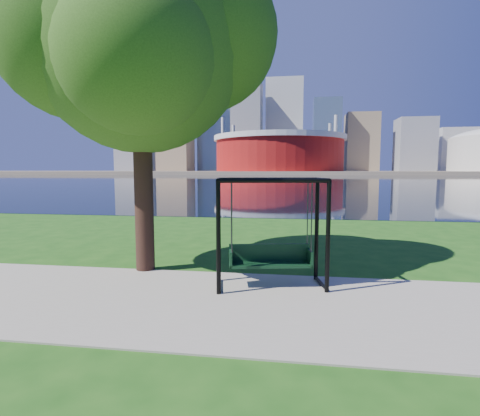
# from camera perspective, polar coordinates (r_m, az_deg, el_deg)

# --- Properties ---
(ground) EXTENTS (900.00, 900.00, 0.00)m
(ground) POSITION_cam_1_polar(r_m,az_deg,el_deg) (7.60, 1.16, -13.23)
(ground) COLOR #1E5114
(ground) RESTS_ON ground
(path) EXTENTS (120.00, 4.00, 0.03)m
(path) POSITION_cam_1_polar(r_m,az_deg,el_deg) (7.13, 0.63, -14.41)
(path) COLOR #9E937F
(path) RESTS_ON ground
(river) EXTENTS (900.00, 180.00, 0.02)m
(river) POSITION_cam_1_polar(r_m,az_deg,el_deg) (109.16, 8.06, 4.40)
(river) COLOR black
(river) RESTS_ON ground
(far_bank) EXTENTS (900.00, 228.00, 2.00)m
(far_bank) POSITION_cam_1_polar(r_m,az_deg,el_deg) (313.13, 8.39, 5.41)
(far_bank) COLOR #937F60
(far_bank) RESTS_ON ground
(stadium) EXTENTS (83.00, 83.00, 32.00)m
(stadium) POSITION_cam_1_polar(r_m,az_deg,el_deg) (242.66, 6.00, 8.49)
(stadium) COLOR maroon
(stadium) RESTS_ON far_bank
(skyline) EXTENTS (392.00, 66.00, 96.50)m
(skyline) POSITION_cam_1_polar(r_m,az_deg,el_deg) (328.27, 7.73, 11.54)
(skyline) COLOR gray
(skyline) RESTS_ON far_bank
(swing) EXTENTS (2.41, 1.41, 2.32)m
(swing) POSITION_cam_1_polar(r_m,az_deg,el_deg) (7.89, 4.66, -4.13)
(swing) COLOR black
(swing) RESTS_ON ground
(park_tree) EXTENTS (6.38, 5.76, 7.92)m
(park_tree) POSITION_cam_1_polar(r_m,az_deg,el_deg) (9.94, -15.19, 23.30)
(park_tree) COLOR black
(park_tree) RESTS_ON ground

